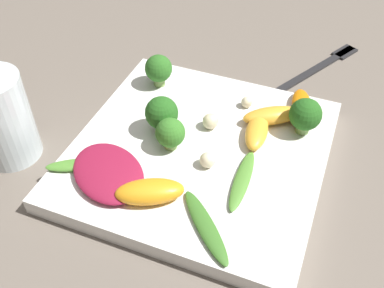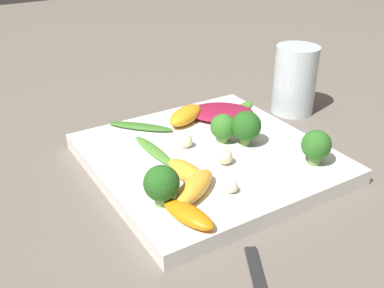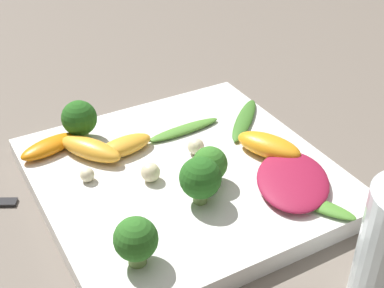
% 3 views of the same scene
% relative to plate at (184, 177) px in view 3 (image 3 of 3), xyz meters
% --- Properties ---
extents(ground_plane, '(2.40, 2.40, 0.00)m').
position_rel_plate_xyz_m(ground_plane, '(0.00, 0.00, -0.01)').
color(ground_plane, '#6B6056').
extents(plate, '(0.28, 0.28, 0.02)m').
position_rel_plate_xyz_m(plate, '(0.00, 0.00, 0.00)').
color(plate, white).
rests_on(plate, ground_plane).
extents(radicchio_leaf_0, '(0.12, 0.11, 0.01)m').
position_rel_plate_xyz_m(radicchio_leaf_0, '(0.07, 0.08, 0.02)').
color(radicchio_leaf_0, maroon).
rests_on(radicchio_leaf_0, plate).
extents(orange_segment_0, '(0.07, 0.06, 0.02)m').
position_rel_plate_xyz_m(orange_segment_0, '(-0.06, -0.07, 0.02)').
color(orange_segment_0, '#FCAD33').
rests_on(orange_segment_0, plate).
extents(orange_segment_1, '(0.08, 0.06, 0.02)m').
position_rel_plate_xyz_m(orange_segment_1, '(0.02, 0.09, 0.02)').
color(orange_segment_1, orange).
rests_on(orange_segment_1, plate).
extents(orange_segment_2, '(0.03, 0.06, 0.02)m').
position_rel_plate_xyz_m(orange_segment_2, '(-0.05, -0.04, 0.02)').
color(orange_segment_2, '#FCAD33').
rests_on(orange_segment_2, plate).
extents(orange_segment_3, '(0.04, 0.07, 0.01)m').
position_rel_plate_xyz_m(orange_segment_3, '(-0.09, -0.11, 0.02)').
color(orange_segment_3, orange).
rests_on(orange_segment_3, plate).
extents(broccoli_floret_0, '(0.04, 0.04, 0.05)m').
position_rel_plate_xyz_m(broccoli_floret_0, '(0.05, -0.01, 0.04)').
color(broccoli_floret_0, '#7A9E51').
rests_on(broccoli_floret_0, plate).
extents(broccoli_floret_1, '(0.03, 0.03, 0.04)m').
position_rel_plate_xyz_m(broccoli_floret_1, '(0.03, 0.01, 0.03)').
color(broccoli_floret_1, '#84AD5B').
rests_on(broccoli_floret_1, plate).
extents(broccoli_floret_2, '(0.04, 0.04, 0.04)m').
position_rel_plate_xyz_m(broccoli_floret_2, '(0.09, -0.09, 0.03)').
color(broccoli_floret_2, '#7A9E51').
rests_on(broccoli_floret_2, plate).
extents(broccoli_floret_3, '(0.04, 0.04, 0.04)m').
position_rel_plate_xyz_m(broccoli_floret_3, '(-0.10, -0.07, 0.03)').
color(broccoli_floret_3, '#84AD5B').
rests_on(broccoli_floret_3, plate).
extents(arugula_sprig_0, '(0.07, 0.05, 0.01)m').
position_rel_plate_xyz_m(arugula_sprig_0, '(0.11, 0.08, 0.01)').
color(arugula_sprig_0, '#518E33').
rests_on(arugula_sprig_0, plate).
extents(arugula_sprig_1, '(0.02, 0.09, 0.01)m').
position_rel_plate_xyz_m(arugula_sprig_1, '(-0.06, 0.03, 0.01)').
color(arugula_sprig_1, '#518E33').
rests_on(arugula_sprig_1, plate).
extents(arugula_sprig_2, '(0.08, 0.08, 0.01)m').
position_rel_plate_xyz_m(arugula_sprig_2, '(-0.04, 0.10, 0.01)').
color(arugula_sprig_2, '#3D7528').
rests_on(arugula_sprig_2, plate).
extents(macadamia_nut_0, '(0.01, 0.01, 0.01)m').
position_rel_plate_xyz_m(macadamia_nut_0, '(-0.03, -0.09, 0.02)').
color(macadamia_nut_0, beige).
rests_on(macadamia_nut_0, plate).
extents(macadamia_nut_1, '(0.02, 0.02, 0.02)m').
position_rel_plate_xyz_m(macadamia_nut_1, '(-0.02, 0.02, 0.02)').
color(macadamia_nut_1, beige).
rests_on(macadamia_nut_1, plate).
extents(macadamia_nut_2, '(0.02, 0.02, 0.02)m').
position_rel_plate_xyz_m(macadamia_nut_2, '(-0.00, -0.04, 0.02)').
color(macadamia_nut_2, beige).
rests_on(macadamia_nut_2, plate).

